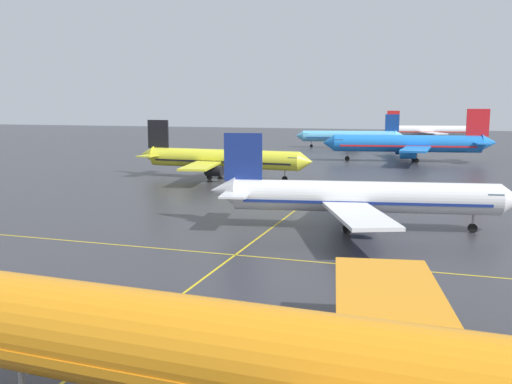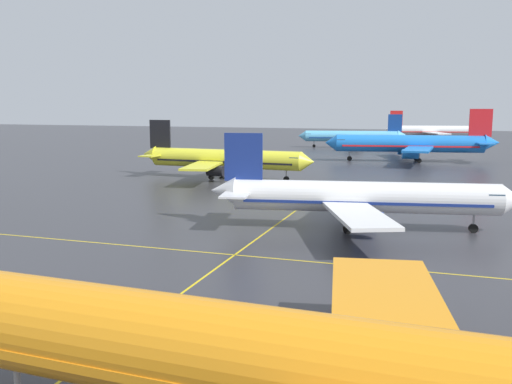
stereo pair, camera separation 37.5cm
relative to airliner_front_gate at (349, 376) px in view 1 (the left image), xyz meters
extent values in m
cylinder|color=orange|center=(-0.55, 0.02, 0.07)|extent=(33.18, 5.11, 3.93)
cube|color=orange|center=(0.79, 8.76, -0.55)|extent=(7.97, 16.19, 0.41)
cylinder|color=#333338|center=(-0.57, 5.40, -1.89)|extent=(3.59, 2.29, 2.17)
cylinder|color=#99999E|center=(-13.97, 0.50, -2.46)|extent=(0.29, 0.29, 1.70)
cylinder|color=white|center=(-4.59, 41.48, -0.62)|extent=(27.79, 8.10, 3.28)
cone|color=white|center=(10.12, 44.12, -0.62)|extent=(2.78, 3.56, 3.22)
cone|color=white|center=(-19.56, 38.80, -0.27)|extent=(3.27, 3.56, 3.12)
cube|color=navy|center=(-17.35, 39.20, 3.44)|extent=(4.14, 1.04, 5.18)
cube|color=white|center=(-17.32, 36.57, -0.27)|extent=(3.51, 4.91, 0.21)
cube|color=white|center=(-18.23, 41.67, -0.27)|extent=(3.51, 4.91, 0.21)
cube|color=white|center=(-4.15, 34.10, -1.14)|extent=(9.05, 13.70, 0.35)
cube|color=white|center=(-6.74, 48.56, -1.14)|extent=(4.91, 13.10, 0.35)
cylinder|color=navy|center=(-3.63, 37.09, -2.26)|extent=(3.21, 2.30, 1.81)
cylinder|color=navy|center=(-5.21, 45.93, -2.26)|extent=(3.21, 2.30, 1.81)
cube|color=#385166|center=(8.16, 43.77, -0.15)|extent=(2.06, 3.25, 0.60)
cube|color=navy|center=(-4.59, 41.48, -1.03)|extent=(25.62, 7.74, 0.31)
cylinder|color=#99999E|center=(6.46, 43.46, -2.74)|extent=(0.24, 0.24, 1.43)
cylinder|color=black|center=(6.46, 43.46, -3.69)|extent=(1.00, 0.55, 0.95)
cylinder|color=#99999E|center=(-5.90, 38.97, -2.74)|extent=(0.24, 0.24, 1.43)
cylinder|color=black|center=(-5.90, 38.97, -3.69)|extent=(1.00, 0.55, 0.95)
cylinder|color=#99999E|center=(-6.69, 43.39, -2.74)|extent=(0.24, 0.24, 1.43)
cylinder|color=black|center=(-6.69, 43.39, -3.69)|extent=(1.00, 0.55, 0.95)
cylinder|color=yellow|center=(-33.67, 75.57, -0.55)|extent=(28.28, 4.46, 3.34)
cone|color=yellow|center=(-18.46, 74.97, -0.55)|extent=(2.42, 3.37, 3.28)
cone|color=yellow|center=(-49.15, 76.19, -0.20)|extent=(2.94, 3.29, 3.18)
cube|color=black|center=(-46.87, 76.10, 3.58)|extent=(4.23, 0.48, 5.28)
cube|color=yellow|center=(-47.41, 73.47, -0.20)|extent=(3.00, 4.68, 0.21)
cube|color=yellow|center=(-47.20, 78.75, -0.20)|extent=(3.00, 4.68, 0.21)
cube|color=yellow|center=(-34.85, 68.13, -1.08)|extent=(6.74, 13.79, 0.35)
cube|color=yellow|center=(-34.26, 83.08, -1.08)|extent=(7.69, 13.92, 0.35)
cylinder|color=black|center=(-33.68, 70.99, -2.23)|extent=(3.06, 1.97, 1.85)
cylinder|color=black|center=(-33.32, 80.14, -2.23)|extent=(3.06, 1.97, 1.85)
cube|color=#385166|center=(-20.48, 75.05, -0.07)|extent=(1.71, 3.14, 0.62)
cube|color=black|center=(-33.67, 75.57, -0.97)|extent=(26.03, 4.40, 0.32)
cylinder|color=#99999E|center=(-22.24, 75.12, -2.71)|extent=(0.25, 0.25, 1.45)
cylinder|color=black|center=(-22.24, 75.12, -3.68)|extent=(0.98, 0.43, 0.97)
cylinder|color=#99999E|center=(-35.52, 73.35, -2.71)|extent=(0.25, 0.25, 1.45)
cylinder|color=black|center=(-35.52, 73.35, -3.68)|extent=(0.98, 0.43, 0.97)
cylinder|color=#99999E|center=(-35.34, 77.93, -2.71)|extent=(0.25, 0.25, 1.45)
cylinder|color=black|center=(-35.34, 77.93, -3.68)|extent=(0.98, 0.43, 0.97)
cylinder|color=blue|center=(-4.16, 116.75, 0.09)|extent=(33.39, 9.23, 3.94)
cone|color=blue|center=(-21.87, 113.86, 0.09)|extent=(3.28, 4.25, 3.86)
cone|color=blue|center=(13.85, 119.69, 0.51)|extent=(3.88, 4.23, 3.74)
cube|color=red|center=(11.19, 119.26, 4.97)|extent=(4.97, 1.17, 6.22)
cube|color=blue|center=(11.20, 122.41, 0.51)|extent=(4.14, 5.86, 0.25)
cube|color=blue|center=(12.20, 116.27, 0.51)|extent=(4.14, 5.86, 0.25)
cube|color=blue|center=(-4.56, 125.62, -0.53)|extent=(10.67, 16.45, 0.41)
cube|color=blue|center=(-1.72, 108.22, -0.53)|extent=(6.13, 15.80, 0.41)
cylinder|color=blue|center=(-5.24, 122.04, -1.88)|extent=(3.83, 2.72, 2.18)
cylinder|color=blue|center=(-3.50, 111.40, -1.88)|extent=(3.83, 2.72, 2.18)
cube|color=#385166|center=(-19.52, 114.25, 0.66)|extent=(2.43, 3.88, 0.73)
cube|color=red|center=(-4.16, 116.75, -0.40)|extent=(30.78, 8.84, 0.37)
cylinder|color=#99999E|center=(-17.47, 114.58, -2.45)|extent=(0.29, 0.29, 1.71)
cylinder|color=black|center=(-17.47, 114.58, -3.59)|extent=(1.20, 0.64, 1.14)
cylinder|color=#99999E|center=(-2.55, 119.75, -2.45)|extent=(0.29, 0.29, 1.71)
cylinder|color=black|center=(-2.55, 119.75, -3.59)|extent=(1.20, 0.64, 1.14)
cylinder|color=#99999E|center=(-1.68, 114.42, -2.45)|extent=(0.29, 0.29, 1.71)
cylinder|color=black|center=(-1.68, 114.42, -3.59)|extent=(1.20, 0.64, 1.14)
cylinder|color=#5BB7E5|center=(-23.43, 155.50, -0.59)|extent=(27.97, 8.52, 3.31)
cone|color=#5BB7E5|center=(-38.21, 152.65, -0.59)|extent=(2.84, 3.61, 3.24)
cone|color=#5BB7E5|center=(-8.39, 158.40, -0.25)|extent=(3.33, 3.61, 3.14)
cube|color=navy|center=(-10.61, 157.97, 3.50)|extent=(4.16, 1.10, 5.22)
cube|color=#5BB7E5|center=(-10.68, 160.62, -0.25)|extent=(3.59, 4.97, 0.21)
cube|color=#5BB7E5|center=(-9.69, 155.49, -0.25)|extent=(3.59, 4.97, 0.21)
cube|color=#5BB7E5|center=(-23.98, 162.93, -1.12)|extent=(9.25, 13.79, 0.35)
cube|color=#5BB7E5|center=(-21.18, 148.40, -1.12)|extent=(4.77, 13.14, 0.35)
cylinder|color=#5BB7E5|center=(-24.46, 159.91, -2.25)|extent=(3.25, 2.35, 1.83)
cylinder|color=#5BB7E5|center=(-22.74, 151.02, -2.25)|extent=(3.25, 2.35, 1.83)
cube|color=#385166|center=(-36.25, 153.03, -0.12)|extent=(2.11, 3.28, 0.61)
cube|color=navy|center=(-23.43, 155.50, -1.01)|extent=(25.79, 8.13, 0.31)
cylinder|color=#99999E|center=(-34.54, 153.36, -2.73)|extent=(0.24, 0.24, 1.44)
cylinder|color=black|center=(-34.54, 153.36, -3.68)|extent=(1.01, 0.57, 0.96)
cylinder|color=#99999E|center=(-22.15, 158.05, -2.73)|extent=(0.24, 0.24, 1.44)
cylinder|color=black|center=(-22.15, 158.05, -3.68)|extent=(1.01, 0.57, 0.96)
cylinder|color=#99999E|center=(-21.29, 153.61, -2.73)|extent=(0.24, 0.24, 1.44)
cylinder|color=black|center=(-21.29, 153.61, -3.68)|extent=(1.01, 0.57, 0.96)
cylinder|color=white|center=(0.61, 197.85, -0.35)|extent=(29.84, 9.30, 3.53)
cone|color=white|center=(16.37, 201.00, -0.35)|extent=(3.05, 3.87, 3.46)
cone|color=white|center=(-15.42, 194.63, 0.02)|extent=(3.57, 3.87, 3.35)
cube|color=red|center=(-13.05, 195.11, 4.01)|extent=(4.44, 1.20, 5.57)
cube|color=white|center=(-12.96, 192.28, 0.02)|extent=(3.86, 5.32, 0.22)
cube|color=white|center=(-14.06, 197.75, 0.02)|extent=(3.86, 5.32, 0.22)
cube|color=white|center=(1.25, 189.92, -0.91)|extent=(9.96, 14.71, 0.37)
cube|color=white|center=(-1.85, 205.41, -0.91)|extent=(4.99, 13.99, 0.37)
cylinder|color=#4C4C51|center=(1.74, 193.15, -2.12)|extent=(3.48, 2.53, 1.95)
cylinder|color=#4C4C51|center=(-0.16, 202.62, -2.12)|extent=(3.48, 2.53, 1.95)
cube|color=#385166|center=(14.28, 200.58, 0.16)|extent=(2.28, 3.51, 0.65)
cube|color=red|center=(0.61, 197.85, -0.79)|extent=(27.52, 8.87, 0.33)
cylinder|color=#99999E|center=(12.45, 200.22, -2.63)|extent=(0.26, 0.26, 1.53)
cylinder|color=black|center=(12.45, 200.22, -3.65)|extent=(1.08, 0.61, 1.02)
cylinder|color=#99999E|center=(-0.74, 195.11, -2.63)|extent=(0.26, 0.26, 1.53)
cylinder|color=black|center=(-0.74, 195.11, -3.65)|extent=(1.08, 0.61, 1.02)
cylinder|color=#99999E|center=(-1.68, 199.85, -2.63)|extent=(0.26, 0.26, 1.53)
cylinder|color=black|center=(-1.68, 199.85, -3.65)|extent=(1.08, 0.61, 1.02)
cube|color=yellow|center=(-14.11, 27.61, -4.16)|extent=(157.10, 0.20, 0.01)
cube|color=yellow|center=(-14.11, 7.74, -4.16)|extent=(0.20, 87.44, 0.01)
camera|label=1|loc=(2.44, -17.77, 9.05)|focal=39.34mm
camera|label=2|loc=(2.80, -17.65, 9.05)|focal=39.34mm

